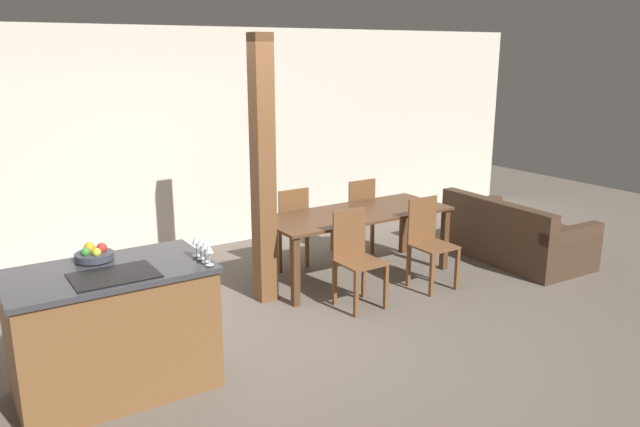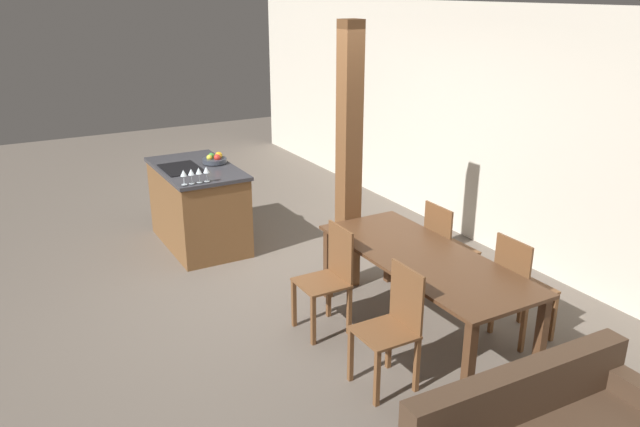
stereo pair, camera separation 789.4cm
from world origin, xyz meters
TOP-DOWN VIEW (x-y plane):
  - ground_plane at (0.00, 0.00)m, footprint 16.00×16.00m
  - wall_back at (0.00, 2.66)m, footprint 11.20×0.08m
  - kitchen_island at (-1.46, -0.25)m, footprint 1.40×0.81m
  - fruit_bowl at (-1.49, -0.01)m, footprint 0.28×0.28m
  - wine_glass_near at (-0.84, -0.58)m, footprint 0.07×0.07m
  - wine_glass_middle at (-0.84, -0.50)m, footprint 0.07×0.07m
  - wine_glass_far at (-0.84, -0.42)m, footprint 0.07×0.07m
  - wine_glass_end at (-0.84, -0.34)m, footprint 0.07×0.07m
  - dining_table at (1.41, 0.74)m, footprint 2.09×0.85m
  - dining_chair_near_left at (0.94, 0.09)m, footprint 0.40×0.40m
  - dining_chair_near_right at (1.89, 0.09)m, footprint 0.40×0.40m
  - dining_chair_far_left at (0.94, 1.39)m, footprint 0.40×0.40m
  - dining_chair_far_right at (1.89, 1.39)m, footprint 0.40×0.40m
  - timber_post at (0.27, 0.70)m, footprint 0.19×0.19m

SIDE VIEW (x-z plane):
  - ground_plane at x=0.00m, z-range 0.00..0.00m
  - kitchen_island at x=-1.46m, z-range 0.00..0.95m
  - dining_chair_near_left at x=0.94m, z-range 0.03..0.96m
  - dining_chair_near_right at x=1.89m, z-range 0.03..0.96m
  - dining_chair_far_left at x=0.94m, z-range 0.03..0.96m
  - dining_chair_far_right at x=1.89m, z-range 0.03..0.96m
  - dining_table at x=1.41m, z-range 0.28..1.01m
  - fruit_bowl at x=-1.49m, z-range 0.93..1.04m
  - wine_glass_near at x=-0.84m, z-range 0.99..1.14m
  - wine_glass_middle at x=-0.84m, z-range 0.99..1.14m
  - wine_glass_far at x=-0.84m, z-range 0.99..1.14m
  - wine_glass_end at x=-0.84m, z-range 0.99..1.14m
  - timber_post at x=0.27m, z-range 0.00..2.58m
  - wall_back at x=0.00m, z-range 0.00..2.70m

